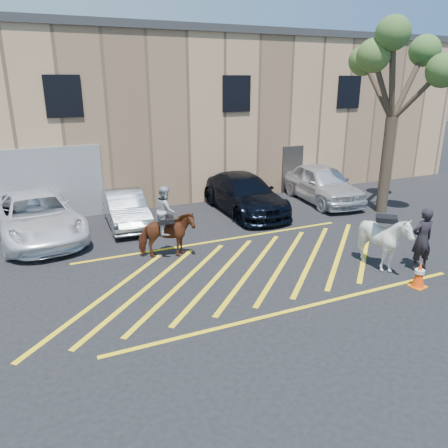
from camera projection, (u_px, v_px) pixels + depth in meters
name	position (u px, v px, depth m)	size (l,w,h in m)	color
ground	(247.00, 265.00, 12.83)	(90.00, 90.00, 0.00)	black
car_white_pickup	(36.00, 216.00, 14.81)	(2.52, 5.47, 1.52)	white
car_silver_sedan	(125.00, 209.00, 16.16)	(1.34, 3.84, 1.26)	gray
car_blue_suv	(244.00, 194.00, 17.78)	(2.11, 5.19, 1.51)	black
car_white_suv	(322.00, 183.00, 19.25)	(1.93, 4.79, 1.63)	silver
handler	(422.00, 239.00, 12.27)	(0.66, 0.44, 1.82)	black
warehouse	(139.00, 111.00, 22.03)	(32.42, 10.20, 7.30)	tan
hatching_zone	(252.00, 269.00, 12.57)	(12.60, 5.12, 0.01)	yellow
mounted_bay	(166.00, 229.00, 13.11)	(1.82, 1.13, 2.23)	#592215
saddled_white	(384.00, 241.00, 12.29)	(2.05, 2.07, 1.70)	silver
traffic_cone	(419.00, 274.00, 11.36)	(0.43, 0.43, 0.73)	#FF680A
tree	(398.00, 65.00, 16.22)	(3.99, 4.37, 7.31)	#413527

